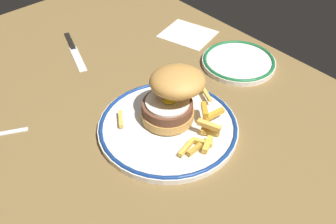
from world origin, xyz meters
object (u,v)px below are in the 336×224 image
(dinner_plate, at_px, (168,127))
(burger, at_px, (173,94))
(side_plate, at_px, (239,62))
(knife, at_px, (73,48))
(napkin, at_px, (188,34))

(dinner_plate, bearing_deg, burger, 117.17)
(side_plate, bearing_deg, knife, -141.29)
(dinner_plate, distance_m, side_plate, 0.27)
(burger, height_order, side_plate, burger)
(dinner_plate, distance_m, knife, 0.37)
(napkin, bearing_deg, knife, -118.47)
(side_plate, height_order, napkin, side_plate)
(knife, bearing_deg, dinner_plate, -2.40)
(knife, height_order, napkin, knife)
(dinner_plate, relative_size, knife, 1.53)
(burger, xyz_separation_m, napkin, (-0.22, 0.25, -0.07))
(dinner_plate, xyz_separation_m, burger, (-0.01, 0.02, 0.06))
(burger, xyz_separation_m, side_plate, (-0.04, 0.25, -0.06))
(dinner_plate, relative_size, burger, 1.84)
(knife, bearing_deg, burger, 1.15)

